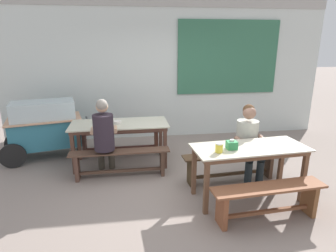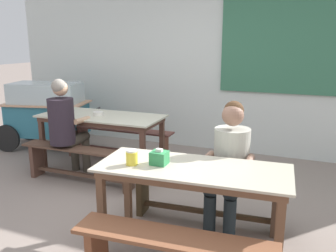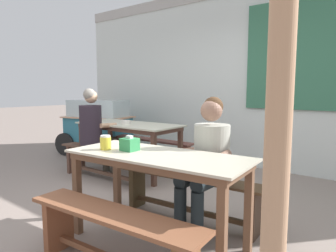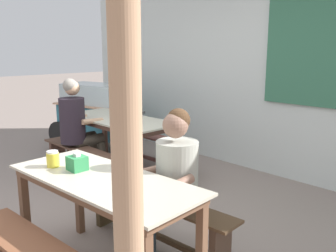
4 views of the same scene
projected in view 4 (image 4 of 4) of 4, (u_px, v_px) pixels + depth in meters
name	position (u px, v px, depth m)	size (l,w,h in m)	color
ground_plane	(100.00, 224.00, 3.66)	(40.00, 40.00, 0.00)	gray
backdrop_wall	(259.00, 55.00, 5.03)	(7.31, 0.23, 3.08)	silver
dining_table_far	(118.00, 124.00, 4.96)	(1.72, 0.76, 0.78)	beige
dining_table_near	(103.00, 189.00, 2.70)	(1.62, 0.76, 0.78)	beige
bench_far_back	(149.00, 146.00, 5.41)	(1.67, 0.28, 0.46)	brown
bench_far_front	(84.00, 161.00, 4.67)	(1.63, 0.27, 0.46)	#51372A
bench_near_back	(155.00, 215.00, 3.18)	(1.59, 0.38, 0.46)	#4A3522
food_cart	(95.00, 111.00, 6.36)	(1.73, 1.07, 1.10)	teal
person_left_back_turned	(78.00, 123.00, 4.79)	(0.45, 0.59, 1.33)	#423C32
person_right_near_table	(170.00, 178.00, 2.88)	(0.45, 0.60, 1.25)	#1C262A
tissue_box	(77.00, 163.00, 2.84)	(0.13, 0.13, 0.13)	#308C4E
condiment_jar	(53.00, 159.00, 2.92)	(0.10, 0.10, 0.13)	yellow
soup_bowl	(115.00, 116.00, 4.94)	(0.14, 0.14, 0.05)	silver
wooden_support_post	(128.00, 184.00, 1.26)	(0.11, 0.11, 2.49)	tan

